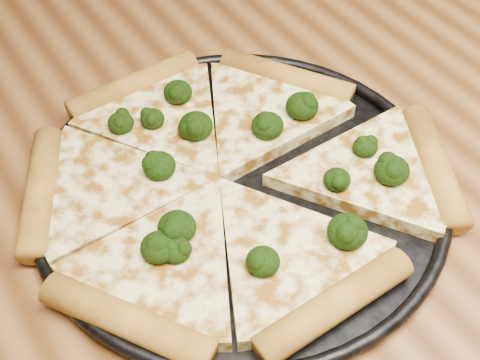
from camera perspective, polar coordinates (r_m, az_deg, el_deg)
dining_table at (r=0.62m, az=12.79°, el=-7.23°), size 1.20×0.90×0.75m
pizza_pan at (r=0.53m, az=0.00°, el=-0.61°), size 0.33×0.33×0.02m
pizza at (r=0.52m, az=-1.13°, el=0.07°), size 0.35×0.30×0.02m
broccoli_florets at (r=0.52m, az=0.27°, el=1.14°), size 0.21×0.23×0.02m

